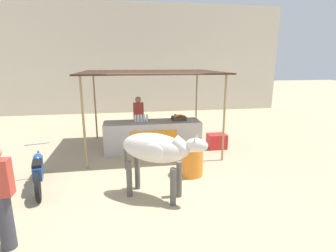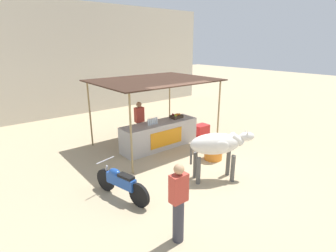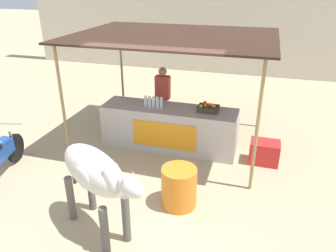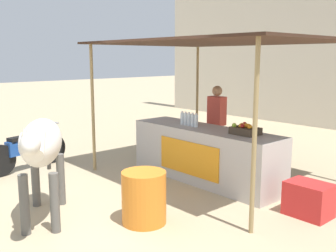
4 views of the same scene
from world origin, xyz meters
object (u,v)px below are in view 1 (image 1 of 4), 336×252
(fruit_crate, at_px, (179,118))
(cooler_box, at_px, (217,141))
(stall_counter, at_px, (153,136))
(water_barrel, at_px, (191,161))
(cow, at_px, (157,150))
(passerby_on_street, at_px, (2,198))
(vendor_behind_counter, at_px, (139,120))
(motorcycle_parked, at_px, (38,170))

(fruit_crate, bearing_deg, cooler_box, -6.69)
(stall_counter, xyz_separation_m, water_barrel, (0.75, -1.96, -0.13))
(cow, bearing_deg, cooler_box, 50.59)
(stall_counter, bearing_deg, fruit_crate, 3.32)
(cow, height_order, passerby_on_street, passerby_on_street)
(stall_counter, relative_size, vendor_behind_counter, 1.82)
(water_barrel, bearing_deg, vendor_behind_counter, 112.68)
(fruit_crate, relative_size, cow, 0.25)
(cow, bearing_deg, stall_counter, 85.46)
(stall_counter, distance_m, passerby_on_street, 4.90)
(cooler_box, bearing_deg, passerby_on_street, -139.97)
(water_barrel, bearing_deg, motorcycle_parked, -178.21)
(vendor_behind_counter, height_order, water_barrel, vendor_behind_counter)
(cooler_box, distance_m, water_barrel, 2.30)
(fruit_crate, xyz_separation_m, motorcycle_parked, (-3.64, -2.12, -0.61))
(stall_counter, distance_m, motorcycle_parked, 3.48)
(cooler_box, distance_m, cow, 3.75)
(fruit_crate, relative_size, motorcycle_parked, 0.25)
(fruit_crate, xyz_separation_m, vendor_behind_counter, (-1.23, 0.70, -0.19))
(vendor_behind_counter, bearing_deg, cooler_box, -18.91)
(water_barrel, xyz_separation_m, cow, (-0.98, -0.97, 0.68))
(vendor_behind_counter, distance_m, motorcycle_parked, 3.74)
(stall_counter, bearing_deg, water_barrel, -69.18)
(vendor_behind_counter, height_order, passerby_on_street, same)
(water_barrel, distance_m, cow, 1.53)
(stall_counter, xyz_separation_m, passerby_on_street, (-2.67, -4.09, 0.37))
(stall_counter, xyz_separation_m, vendor_behind_counter, (-0.39, 0.75, 0.37))
(stall_counter, bearing_deg, vendor_behind_counter, 117.30)
(cooler_box, relative_size, water_barrel, 0.85)
(fruit_crate, bearing_deg, stall_counter, -176.68)
(stall_counter, bearing_deg, passerby_on_street, -123.07)
(fruit_crate, distance_m, cow, 3.17)
(stall_counter, height_order, cow, cow)
(cooler_box, xyz_separation_m, motorcycle_parked, (-4.89, -1.98, 0.19))
(motorcycle_parked, distance_m, passerby_on_street, 2.07)
(water_barrel, xyz_separation_m, motorcycle_parked, (-3.54, -0.11, 0.07))
(cow, relative_size, passerby_on_street, 1.06)
(vendor_behind_counter, relative_size, passerby_on_street, 1.00)
(water_barrel, bearing_deg, cow, -135.41)
(fruit_crate, distance_m, motorcycle_parked, 4.26)
(cooler_box, distance_m, motorcycle_parked, 5.28)
(cooler_box, xyz_separation_m, cow, (-2.33, -2.83, 0.79))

